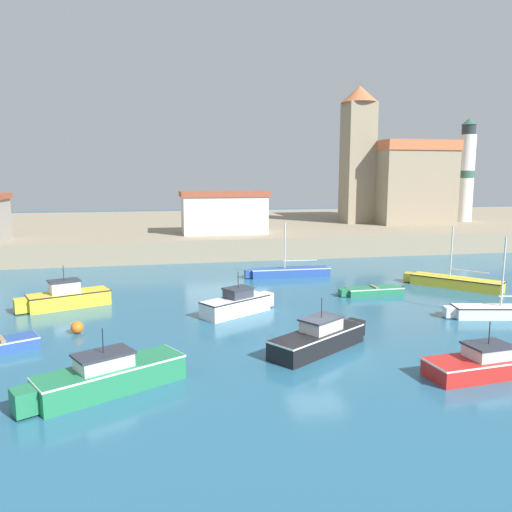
{
  "coord_description": "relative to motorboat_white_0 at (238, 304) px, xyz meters",
  "views": [
    {
      "loc": [
        -6.92,
        -20.28,
        7.66
      ],
      "look_at": [
        0.23,
        14.59,
        2.0
      ],
      "focal_mm": 35.0,
      "sensor_mm": 36.0,
      "label": 1
    }
  ],
  "objects": [
    {
      "name": "harbor_shed_mid_row",
      "position": [
        2.44,
        23.02,
        3.56
      ],
      "size": [
        8.68,
        4.91,
        4.19
      ],
      "color": "silver",
      "rests_on": "quay_seawall"
    },
    {
      "name": "dinghy_green_4",
      "position": [
        9.45,
        2.76,
        -0.31
      ],
      "size": [
        4.5,
        1.24,
        0.57
      ],
      "color": "#237A4C",
      "rests_on": "ground"
    },
    {
      "name": "lighthouse",
      "position": [
        34.44,
        30.3,
        7.67
      ],
      "size": [
        2.04,
        2.04,
        12.84
      ],
      "color": "silver",
      "rests_on": "quay_seawall"
    },
    {
      "name": "sailboat_blue_5",
      "position": [
        5.65,
        9.65,
        -0.2
      ],
      "size": [
        6.69,
        1.27,
        4.22
      ],
      "color": "#284C9E",
      "rests_on": "ground"
    },
    {
      "name": "ground_plane",
      "position": [
        2.44,
        -6.73,
        -0.59
      ],
      "size": [
        200.0,
        200.0,
        0.0
      ],
      "primitive_type": "plane",
      "color": "#28607F"
    },
    {
      "name": "sailboat_yellow_7",
      "position": [
        15.97,
        3.65,
        -0.19
      ],
      "size": [
        5.26,
        5.8,
        4.32
      ],
      "color": "yellow",
      "rests_on": "ground"
    },
    {
      "name": "quay_seawall",
      "position": [
        2.44,
        37.2,
        0.43
      ],
      "size": [
        120.0,
        40.0,
        2.03
      ],
      "primitive_type": "cube",
      "color": "gray",
      "rests_on": "ground"
    },
    {
      "name": "motorboat_green_2",
      "position": [
        -6.32,
        -9.28,
        -0.0
      ],
      "size": [
        5.88,
        3.91,
        2.38
      ],
      "color": "#237A4C",
      "rests_on": "ground"
    },
    {
      "name": "sailboat_white_8",
      "position": [
        14.33,
        -3.76,
        -0.21
      ],
      "size": [
        6.57,
        2.44,
        4.48
      ],
      "color": "white",
      "rests_on": "ground"
    },
    {
      "name": "motorboat_red_3",
      "position": [
        8.03,
        -10.67,
        -0.11
      ],
      "size": [
        5.29,
        1.99,
        2.16
      ],
      "color": "red",
      "rests_on": "ground"
    },
    {
      "name": "motorboat_white_0",
      "position": [
        0.0,
        0.0,
        0.0
      ],
      "size": [
        4.61,
        3.42,
        2.41
      ],
      "color": "white",
      "rests_on": "ground"
    },
    {
      "name": "motorboat_black_9",
      "position": [
        2.62,
        -6.62,
        -0.02
      ],
      "size": [
        5.45,
        4.14,
        2.37
      ],
      "color": "black",
      "rests_on": "ground"
    },
    {
      "name": "church",
      "position": [
        25.55,
        33.04,
        6.95
      ],
      "size": [
        13.17,
        14.37,
        16.42
      ],
      "color": "gray",
      "rests_on": "quay_seawall"
    },
    {
      "name": "motorboat_yellow_6",
      "position": [
        -9.75,
        3.45,
        0.02
      ],
      "size": [
        5.39,
        3.16,
        2.54
      ],
      "color": "yellow",
      "rests_on": "ground"
    },
    {
      "name": "mooring_buoy",
      "position": [
        -8.37,
        -1.96,
        -0.28
      ],
      "size": [
        0.62,
        0.62,
        0.62
      ],
      "primitive_type": "sphere",
      "color": "orange",
      "rests_on": "ground"
    }
  ]
}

